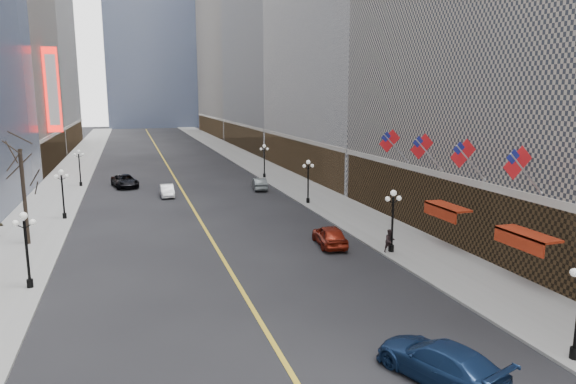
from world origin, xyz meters
TOP-DOWN VIEW (x-y plane):
  - sidewalk_east at (14.00, 70.00)m, footprint 6.00×230.00m
  - sidewalk_west at (-14.00, 70.00)m, footprint 6.00×230.00m
  - lane_line at (0.00, 80.00)m, footprint 0.25×200.00m
  - bldg_east_c at (29.88, 106.00)m, footprint 26.60×40.60m
  - bldg_east_d at (29.90, 149.00)m, footprint 26.60×46.60m
  - streetlamp_east_1 at (11.80, 30.00)m, footprint 1.26×0.44m
  - streetlamp_east_2 at (11.80, 48.00)m, footprint 1.26×0.44m
  - streetlamp_east_3 at (11.80, 66.00)m, footprint 1.26×0.44m
  - streetlamp_west_1 at (-11.80, 30.00)m, footprint 1.26×0.44m
  - streetlamp_west_2 at (-11.80, 48.00)m, footprint 1.26×0.44m
  - streetlamp_west_3 at (-11.80, 66.00)m, footprint 1.26×0.44m
  - flag_2 at (15.31, 22.00)m, footprint 2.87×0.12m
  - flag_3 at (15.31, 27.00)m, footprint 2.87×0.12m
  - flag_4 at (15.31, 32.00)m, footprint 2.87×0.12m
  - flag_5 at (15.31, 37.00)m, footprint 2.87×0.12m
  - awning_b at (16.11, 22.00)m, footprint 1.40×4.00m
  - awning_c at (16.11, 30.00)m, footprint 1.40×4.00m
  - theatre_marquee at (-15.88, 80.00)m, footprint 2.00×0.55m
  - tree_west_far at (-13.50, 40.00)m, footprint 3.60×3.60m
  - car_nb_mid at (-2.00, 56.61)m, footprint 1.43×4.09m
  - car_nb_far at (-6.54, 64.36)m, footprint 3.67×6.02m
  - car_sb_near at (5.49, 14.45)m, footprint 3.97×6.02m
  - car_sb_mid at (8.29, 33.16)m, footprint 2.40×4.87m
  - car_sb_far at (9.00, 57.69)m, footprint 2.03×4.47m
  - ped_east_walk at (11.60, 29.92)m, footprint 0.86×0.53m

SIDE VIEW (x-z plane):
  - lane_line at x=0.00m, z-range 0.00..0.02m
  - sidewalk_east at x=14.00m, z-range 0.00..0.15m
  - sidewalk_west at x=-14.00m, z-range 0.00..0.15m
  - car_nb_mid at x=-2.00m, z-range 0.00..1.35m
  - car_sb_far at x=9.00m, z-range 0.00..1.42m
  - car_nb_far at x=-6.54m, z-range 0.00..1.56m
  - car_sb_mid at x=8.29m, z-range 0.00..1.60m
  - car_sb_near at x=5.49m, z-range 0.00..1.62m
  - ped_east_walk at x=11.60m, z-range 0.15..1.84m
  - streetlamp_east_1 at x=11.80m, z-range 0.64..5.16m
  - streetlamp_east_2 at x=11.80m, z-range 0.64..5.16m
  - streetlamp_east_3 at x=11.80m, z-range 0.64..5.16m
  - streetlamp_west_1 at x=-11.80m, z-range 0.64..5.16m
  - streetlamp_west_2 at x=-11.80m, z-range 0.64..5.16m
  - streetlamp_west_3 at x=-11.80m, z-range 0.64..5.16m
  - awning_b at x=16.11m, z-range 2.62..3.54m
  - awning_c at x=16.11m, z-range 2.62..3.54m
  - tree_west_far at x=-13.50m, z-range 2.28..10.20m
  - flag_2 at x=15.31m, z-range 5.85..8.72m
  - flag_3 at x=15.31m, z-range 5.85..8.72m
  - flag_4 at x=15.31m, z-range 5.85..8.72m
  - flag_5 at x=15.31m, z-range 5.85..8.72m
  - theatre_marquee at x=-15.88m, z-range 6.00..18.00m
  - bldg_east_c at x=29.88m, z-range -0.22..48.58m
  - bldg_east_d at x=29.90m, z-range -0.23..62.57m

